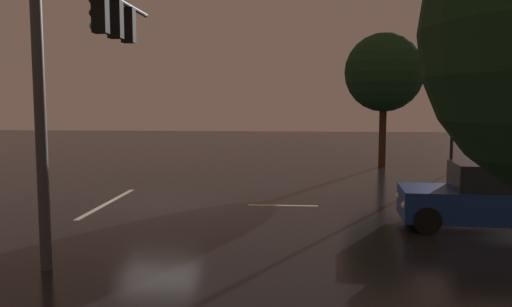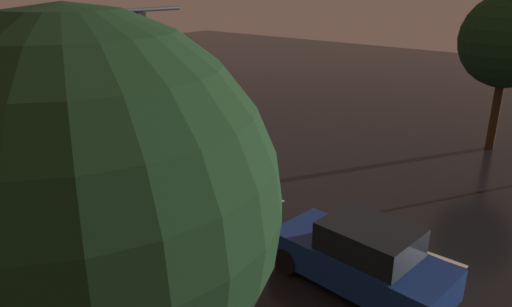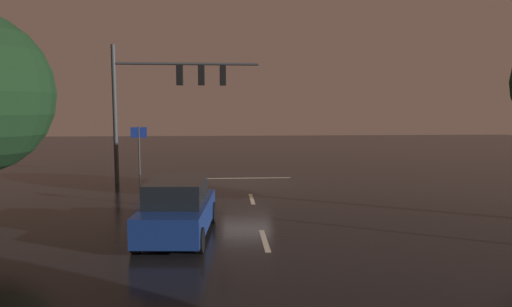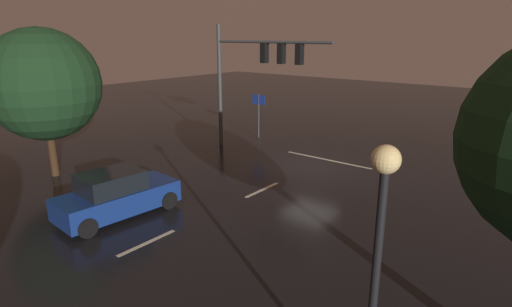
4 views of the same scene
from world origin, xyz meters
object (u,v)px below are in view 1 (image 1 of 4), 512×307
Objects in this scene: traffic_signal_assembly at (90,36)px; street_lamp_left_kerb at (453,98)px; car_approaching at (488,198)px; tree_left_far at (384,73)px.

traffic_signal_assembly is 17.05m from street_lamp_left_kerb.
tree_left_far is (-12.82, -0.64, 3.88)m from car_approaching.
traffic_signal_assembly is at bearing -44.72° from street_lamp_left_kerb.
street_lamp_left_kerb is 3.75m from tree_left_far.
traffic_signal_assembly is 17.01m from tree_left_far.
car_approaching is 0.67× the size of tree_left_far.
car_approaching is 11.12m from street_lamp_left_kerb.
street_lamp_left_kerb is 0.74× the size of tree_left_far.
car_approaching is 13.41m from tree_left_far.
tree_left_far is at bearing -177.14° from car_approaching.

